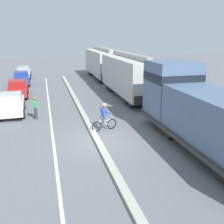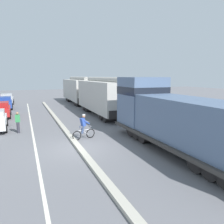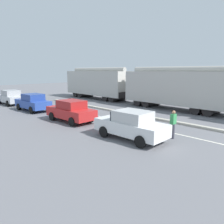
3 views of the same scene
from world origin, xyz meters
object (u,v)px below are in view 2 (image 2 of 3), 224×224
Objects in this scene: hopper_car_lead at (103,96)px; parked_car_silver at (7,99)px; parked_car_red at (1,110)px; locomotive at (172,119)px; parked_car_blue at (5,103)px; cyclist at (83,128)px; pedestrian_by_cars at (18,122)px; hopper_car_middle at (78,90)px.

hopper_car_lead is 17.92m from parked_car_silver.
hopper_car_lead reaches higher than parked_car_red.
locomotive is at bearing -68.60° from parked_car_silver.
parked_car_blue is 2.48× the size of cyclist.
parked_car_blue is (-10.39, 21.14, -0.98)m from locomotive.
hopper_car_lead is 9.54m from cyclist.
parked_car_red and pedestrian_by_cars have the same top height.
cyclist reaches higher than parked_car_silver.
pedestrian_by_cars is at bearing -117.42° from hopper_car_middle.
parked_car_red is at bearing 165.60° from hopper_car_lead.
parked_car_red is 7.76m from pedestrian_by_cars.
hopper_car_lead is at bearing 62.32° from cyclist.
cyclist is at bearing -61.76° from parked_car_red.
hopper_car_lead is 10.73m from parked_car_red.
locomotive is at bearing -40.71° from cyclist.
parked_car_silver is at bearing 90.65° from parked_car_blue.
locomotive is 11.26m from pedestrian_by_cars.
parked_car_red is (-10.32, 2.65, -1.26)m from hopper_car_lead.
hopper_car_middle is at bearing 90.00° from hopper_car_lead.
hopper_car_lead is 13.79m from parked_car_blue.
hopper_car_lead reaches higher than pedestrian_by_cars.
cyclist is at bearing -117.68° from hopper_car_lead.
hopper_car_lead reaches higher than parked_car_blue.
locomotive is 2.76× the size of parked_car_silver.
hopper_car_middle reaches higher than pedestrian_by_cars.
parked_car_blue is 18.36m from cyclist.
pedestrian_by_cars is (1.88, -19.41, 0.03)m from parked_car_silver.
hopper_car_middle is at bearing 40.94° from parked_car_red.
parked_car_blue and parked_car_silver have the same top height.
pedestrian_by_cars is at bearing -84.47° from parked_car_silver.
hopper_car_middle is 10.92m from parked_car_silver.
locomotive reaches higher than pedestrian_by_cars.
pedestrian_by_cars is at bearing 139.78° from locomotive.
parked_car_silver is (-10.45, 26.66, -0.98)m from locomotive.
cyclist is at bearing -102.41° from hopper_car_middle.
parked_car_silver is at bearing 125.77° from hopper_car_lead.
parked_car_blue is 5.52m from parked_car_silver.
parked_car_silver is 2.46× the size of cyclist.
parked_car_red is 6.33m from parked_car_blue.
parked_car_red is 11.85m from parked_car_silver.
parked_car_blue is at bearing 109.04° from cyclist.
parked_car_red is at bearing 103.02° from pedestrian_by_cars.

